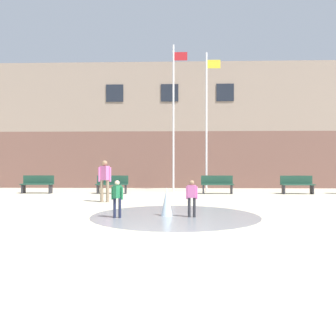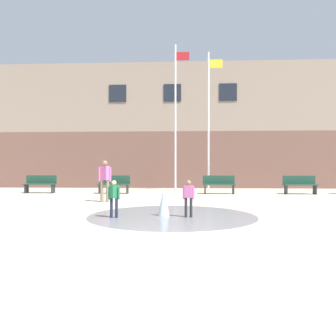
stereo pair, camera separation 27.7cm
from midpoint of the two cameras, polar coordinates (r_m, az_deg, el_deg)
ground_plane at (r=5.47m, az=-4.02°, el=-13.97°), size 100.00×100.00×0.00m
library_building at (r=23.90m, az=1.38°, el=6.60°), size 36.00×6.05×8.03m
splash_fountain at (r=9.05m, az=1.13°, el=-7.50°), size 4.59×4.59×0.78m
park_bench_far_left at (r=18.05m, az=-20.94°, el=-2.57°), size 1.60×0.44×0.91m
park_bench_left_of_flagpoles at (r=16.78m, az=-8.93°, el=-2.77°), size 1.60×0.44×0.91m
park_bench_under_left_flagpole at (r=16.61m, az=9.34°, el=-2.80°), size 1.60×0.44×0.91m
park_bench_far_right at (r=17.50m, az=22.40°, el=-2.66°), size 1.60×0.44×0.91m
child_in_fountain at (r=8.72m, az=-8.50°, el=-4.81°), size 0.31×0.24×0.99m
child_with_pink_shirt at (r=8.73m, az=4.50°, el=-4.81°), size 0.31×0.17×0.99m
teen_by_trashcan at (r=12.72m, az=-10.34°, el=-1.65°), size 0.50×0.35×1.59m
flagpole_left at (r=17.89m, az=1.84°, el=9.43°), size 0.80×0.10×7.94m
flagpole_right at (r=17.91m, az=7.61°, el=8.70°), size 0.80×0.10×7.51m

